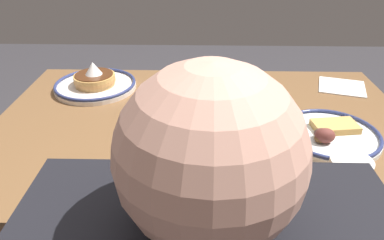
{
  "coord_description": "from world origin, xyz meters",
  "views": [
    {
      "loc": [
        0.01,
        0.9,
        1.24
      ],
      "look_at": [
        0.03,
        0.04,
        0.75
      ],
      "focal_mm": 33.91,
      "sensor_mm": 36.0,
      "label": 1
    }
  ],
  "objects_px": {
    "plate_far_companion": "(330,134)",
    "fork_near": "(145,170)",
    "plate_near_main": "(95,83)",
    "coffee_mug": "(349,179)",
    "fork_far": "(254,122)",
    "butter_knife": "(168,141)",
    "paper_napkin": "(342,87)",
    "plate_center_pancakes": "(175,101)"
  },
  "relations": [
    {
      "from": "plate_far_companion",
      "to": "fork_near",
      "type": "distance_m",
      "value": 0.49
    },
    {
      "from": "plate_near_main",
      "to": "plate_far_companion",
      "type": "xyz_separation_m",
      "value": [
        -0.7,
        0.31,
        -0.01
      ]
    },
    {
      "from": "coffee_mug",
      "to": "fork_far",
      "type": "bearing_deg",
      "value": -64.11
    },
    {
      "from": "plate_near_main",
      "to": "fork_far",
      "type": "xyz_separation_m",
      "value": [
        -0.51,
        0.23,
        -0.02
      ]
    },
    {
      "from": "butter_knife",
      "to": "fork_far",
      "type": "bearing_deg",
      "value": -155.79
    },
    {
      "from": "plate_far_companion",
      "to": "paper_napkin",
      "type": "height_order",
      "value": "plate_far_companion"
    },
    {
      "from": "plate_near_main",
      "to": "plate_center_pancakes",
      "type": "height_order",
      "value": "plate_near_main"
    },
    {
      "from": "plate_center_pancakes",
      "to": "fork_far",
      "type": "height_order",
      "value": "plate_center_pancakes"
    },
    {
      "from": "fork_far",
      "to": "plate_far_companion",
      "type": "bearing_deg",
      "value": 156.67
    },
    {
      "from": "fork_far",
      "to": "coffee_mug",
      "type": "bearing_deg",
      "value": 115.89
    },
    {
      "from": "coffee_mug",
      "to": "paper_napkin",
      "type": "bearing_deg",
      "value": -108.04
    },
    {
      "from": "plate_near_main",
      "to": "fork_far",
      "type": "distance_m",
      "value": 0.56
    },
    {
      "from": "paper_napkin",
      "to": "fork_near",
      "type": "xyz_separation_m",
      "value": [
        0.61,
        0.49,
        0.0
      ]
    },
    {
      "from": "paper_napkin",
      "to": "plate_far_companion",
      "type": "bearing_deg",
      "value": 66.5
    },
    {
      "from": "plate_near_main",
      "to": "butter_knife",
      "type": "relative_size",
      "value": 1.25
    },
    {
      "from": "coffee_mug",
      "to": "plate_near_main",
      "type": "bearing_deg",
      "value": -38.92
    },
    {
      "from": "paper_napkin",
      "to": "butter_knife",
      "type": "height_order",
      "value": "butter_knife"
    },
    {
      "from": "plate_center_pancakes",
      "to": "fork_far",
      "type": "distance_m",
      "value": 0.26
    },
    {
      "from": "paper_napkin",
      "to": "fork_near",
      "type": "relative_size",
      "value": 0.78
    },
    {
      "from": "paper_napkin",
      "to": "fork_far",
      "type": "bearing_deg",
      "value": 37.49
    },
    {
      "from": "plate_center_pancakes",
      "to": "butter_knife",
      "type": "distance_m",
      "value": 0.22
    },
    {
      "from": "paper_napkin",
      "to": "fork_near",
      "type": "bearing_deg",
      "value": 38.4
    },
    {
      "from": "coffee_mug",
      "to": "butter_knife",
      "type": "distance_m",
      "value": 0.44
    },
    {
      "from": "fork_far",
      "to": "butter_knife",
      "type": "relative_size",
      "value": 0.88
    },
    {
      "from": "coffee_mug",
      "to": "plate_far_companion",
      "type": "bearing_deg",
      "value": -99.34
    },
    {
      "from": "coffee_mug",
      "to": "fork_far",
      "type": "relative_size",
      "value": 0.57
    },
    {
      "from": "plate_near_main",
      "to": "paper_napkin",
      "type": "height_order",
      "value": "plate_near_main"
    },
    {
      "from": "plate_near_main",
      "to": "butter_knife",
      "type": "height_order",
      "value": "plate_near_main"
    },
    {
      "from": "plate_far_companion",
      "to": "fork_far",
      "type": "relative_size",
      "value": 1.33
    },
    {
      "from": "plate_near_main",
      "to": "paper_napkin",
      "type": "xyz_separation_m",
      "value": [
        -0.85,
        -0.03,
        -0.02
      ]
    },
    {
      "from": "plate_near_main",
      "to": "fork_far",
      "type": "height_order",
      "value": "plate_near_main"
    },
    {
      "from": "paper_napkin",
      "to": "fork_far",
      "type": "xyz_separation_m",
      "value": [
        0.33,
        0.26,
        0.0
      ]
    },
    {
      "from": "coffee_mug",
      "to": "paper_napkin",
      "type": "distance_m",
      "value": 0.6
    },
    {
      "from": "plate_near_main",
      "to": "plate_far_companion",
      "type": "height_order",
      "value": "plate_near_main"
    },
    {
      "from": "plate_near_main",
      "to": "fork_near",
      "type": "xyz_separation_m",
      "value": [
        -0.23,
        0.46,
        -0.02
      ]
    },
    {
      "from": "fork_near",
      "to": "fork_far",
      "type": "bearing_deg",
      "value": -140.53
    },
    {
      "from": "plate_far_companion",
      "to": "butter_knife",
      "type": "bearing_deg",
      "value": 3.52
    },
    {
      "from": "paper_napkin",
      "to": "fork_near",
      "type": "height_order",
      "value": "fork_near"
    },
    {
      "from": "plate_far_companion",
      "to": "coffee_mug",
      "type": "relative_size",
      "value": 2.33
    },
    {
      "from": "plate_center_pancakes",
      "to": "butter_knife",
      "type": "xyz_separation_m",
      "value": [
        0.01,
        0.22,
        -0.01
      ]
    },
    {
      "from": "fork_near",
      "to": "butter_knife",
      "type": "height_order",
      "value": "same"
    },
    {
      "from": "plate_center_pancakes",
      "to": "coffee_mug",
      "type": "distance_m",
      "value": 0.57
    }
  ]
}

